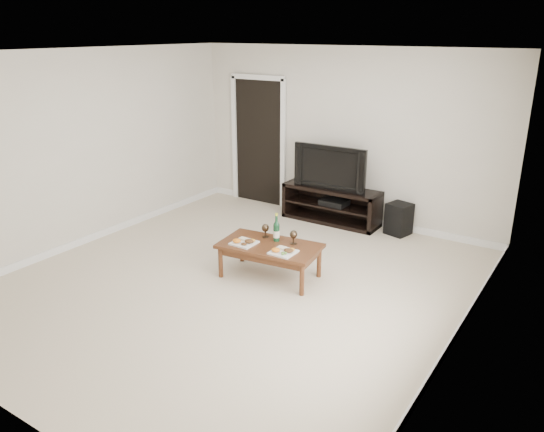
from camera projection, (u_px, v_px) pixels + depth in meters
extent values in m
plane|color=beige|center=(236.00, 283.00, 6.23)|extent=(5.50, 5.50, 0.00)
cube|color=beige|center=(344.00, 136.00, 7.98)|extent=(5.00, 0.04, 2.60)
cube|color=white|center=(230.00, 50.00, 5.36)|extent=(5.00, 5.50, 0.04)
cube|color=black|center=(259.00, 143.00, 8.85)|extent=(0.90, 0.02, 2.05)
cube|color=black|center=(331.00, 205.00, 8.13)|extent=(1.51, 0.45, 0.55)
imported|color=black|center=(333.00, 166.00, 7.92)|extent=(1.15, 0.18, 0.66)
cube|color=black|center=(334.00, 202.00, 8.07)|extent=(0.41, 0.31, 0.08)
cube|color=black|center=(399.00, 219.00, 7.65)|extent=(0.37, 0.37, 0.46)
cube|color=#532C17|center=(270.00, 261.00, 6.32)|extent=(1.25, 0.78, 0.42)
cube|color=white|center=(244.00, 241.00, 6.26)|extent=(0.27, 0.27, 0.07)
cube|color=white|center=(283.00, 250.00, 6.00)|extent=(0.27, 0.27, 0.07)
cylinder|color=#0F371D|center=(276.00, 227.00, 6.30)|extent=(0.07, 0.07, 0.35)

